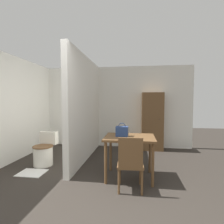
# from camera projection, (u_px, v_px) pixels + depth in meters

# --- Properties ---
(wall_back) EXTENTS (5.03, 0.12, 2.50)m
(wall_back) POSITION_uv_depth(u_px,v_px,m) (110.00, 107.00, 5.57)
(wall_back) COLOR silver
(wall_back) RESTS_ON ground_plane
(wall_left) EXTENTS (0.12, 4.68, 2.50)m
(wall_left) POSITION_uv_depth(u_px,v_px,m) (7.00, 109.00, 3.97)
(wall_left) COLOR silver
(wall_left) RESTS_ON ground_plane
(partition_wall) EXTENTS (0.12, 2.53, 2.50)m
(partition_wall) POSITION_uv_depth(u_px,v_px,m) (85.00, 109.00, 4.32)
(partition_wall) COLOR silver
(partition_wall) RESTS_ON ground_plane
(dining_table) EXTENTS (0.92, 0.72, 0.78)m
(dining_table) POSITION_uv_depth(u_px,v_px,m) (130.00, 142.00, 3.23)
(dining_table) COLOR brown
(dining_table) RESTS_ON ground_plane
(wooden_chair) EXTENTS (0.43, 0.43, 0.88)m
(wooden_chair) POSITION_uv_depth(u_px,v_px,m) (130.00, 162.00, 2.75)
(wooden_chair) COLOR brown
(wooden_chair) RESTS_ON ground_plane
(toilet) EXTENTS (0.44, 0.59, 0.71)m
(toilet) POSITION_uv_depth(u_px,v_px,m) (44.00, 151.00, 3.95)
(toilet) COLOR silver
(toilet) RESTS_ON ground_plane
(handbag) EXTENTS (0.23, 0.15, 0.25)m
(handbag) POSITION_uv_depth(u_px,v_px,m) (122.00, 131.00, 3.25)
(handbag) COLOR navy
(handbag) RESTS_ON dining_table
(wooden_cabinet) EXTENTS (0.62, 0.44, 1.68)m
(wooden_cabinet) POSITION_uv_depth(u_px,v_px,m) (152.00, 121.00, 5.13)
(wooden_cabinet) COLOR brown
(wooden_cabinet) RESTS_ON ground_plane
(bath_mat) EXTENTS (0.51, 0.40, 0.01)m
(bath_mat) POSITION_uv_depth(u_px,v_px,m) (32.00, 173.00, 3.47)
(bath_mat) COLOR silver
(bath_mat) RESTS_ON ground_plane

